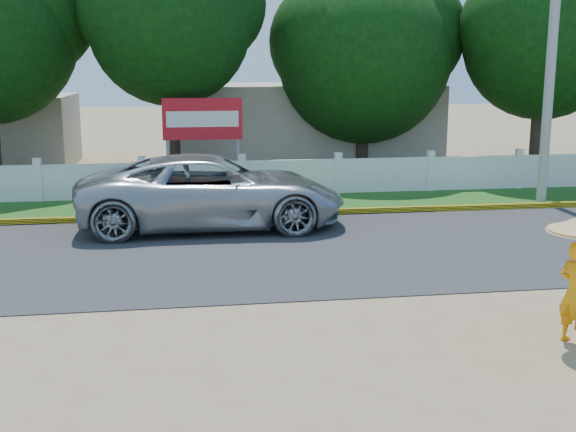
# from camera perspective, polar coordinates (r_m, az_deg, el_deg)

# --- Properties ---
(ground) EXTENTS (120.00, 120.00, 0.00)m
(ground) POSITION_cam_1_polar(r_m,az_deg,el_deg) (11.47, 1.54, -8.42)
(ground) COLOR #9E8460
(ground) RESTS_ON ground
(road) EXTENTS (60.00, 7.00, 0.02)m
(road) POSITION_cam_1_polar(r_m,az_deg,el_deg) (15.71, -1.39, -2.74)
(road) COLOR #38383A
(road) RESTS_ON ground
(grass_verge) EXTENTS (60.00, 3.50, 0.03)m
(grass_verge) POSITION_cam_1_polar(r_m,az_deg,el_deg) (20.80, -3.26, 0.89)
(grass_verge) COLOR #2D601E
(grass_verge) RESTS_ON ground
(curb) EXTENTS (40.00, 0.18, 0.16)m
(curb) POSITION_cam_1_polar(r_m,az_deg,el_deg) (19.13, -2.77, 0.12)
(curb) COLOR yellow
(curb) RESTS_ON ground
(fence) EXTENTS (40.00, 0.10, 1.10)m
(fence) POSITION_cam_1_polar(r_m,az_deg,el_deg) (22.13, -3.65, 2.96)
(fence) COLOR silver
(fence) RESTS_ON ground
(building_near) EXTENTS (10.00, 6.00, 3.20)m
(building_near) POSITION_cam_1_polar(r_m,az_deg,el_deg) (29.10, 1.03, 7.21)
(building_near) COLOR #B7AD99
(building_near) RESTS_ON ground
(utility_pole) EXTENTS (0.28, 0.28, 8.77)m
(utility_pole) POSITION_cam_1_polar(r_m,az_deg,el_deg) (22.20, 20.13, 12.25)
(utility_pole) COLOR #9C9C99
(utility_pole) RESTS_ON ground
(vehicle) EXTENTS (6.54, 3.05, 1.81)m
(vehicle) POSITION_cam_1_polar(r_m,az_deg,el_deg) (17.90, -6.03, 1.94)
(vehicle) COLOR #A9ADB1
(vehicle) RESTS_ON ground
(billboard) EXTENTS (2.50, 0.13, 2.95)m
(billboard) POSITION_cam_1_polar(r_m,az_deg,el_deg) (22.96, -6.76, 7.23)
(billboard) COLOR gray
(billboard) RESTS_ON ground
(tree_row) EXTENTS (39.12, 7.90, 8.96)m
(tree_row) POSITION_cam_1_polar(r_m,az_deg,el_deg) (25.60, 6.06, 13.89)
(tree_row) COLOR #473828
(tree_row) RESTS_ON ground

